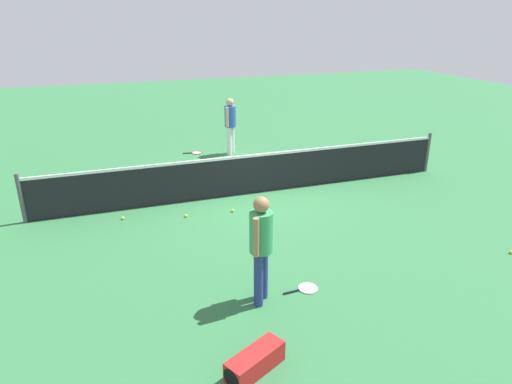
% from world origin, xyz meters
% --- Properties ---
extents(ground_plane, '(40.00, 40.00, 0.00)m').
position_xyz_m(ground_plane, '(0.00, 0.00, 0.00)').
color(ground_plane, '#2D6B3D').
extents(court_net, '(10.09, 0.09, 1.07)m').
position_xyz_m(court_net, '(0.00, 0.00, 0.50)').
color(court_net, '#4C4C51').
rests_on(court_net, ground_plane).
extents(player_near_side, '(0.48, 0.48, 1.70)m').
position_xyz_m(player_near_side, '(-1.32, -4.22, 1.01)').
color(player_near_side, navy).
rests_on(player_near_side, ground_plane).
extents(player_far_side, '(0.48, 0.48, 1.70)m').
position_xyz_m(player_far_side, '(0.42, 3.32, 1.01)').
color(player_far_side, white).
rests_on(player_far_side, ground_plane).
extents(tennis_racket_near_player, '(0.59, 0.33, 0.03)m').
position_xyz_m(tennis_racket_near_player, '(-0.53, -4.17, 0.01)').
color(tennis_racket_near_player, white).
rests_on(tennis_racket_near_player, ground_plane).
extents(tennis_racket_far_player, '(0.60, 0.36, 0.03)m').
position_xyz_m(tennis_racket_far_player, '(-0.59, 3.74, 0.01)').
color(tennis_racket_far_player, red).
rests_on(tennis_racket_far_player, ground_plane).
extents(tennis_ball_near_player, '(0.07, 0.07, 0.07)m').
position_xyz_m(tennis_ball_near_player, '(-1.80, -0.85, 0.03)').
color(tennis_ball_near_player, '#C6E033').
rests_on(tennis_ball_near_player, ground_plane).
extents(tennis_ball_by_net, '(0.07, 0.07, 0.07)m').
position_xyz_m(tennis_ball_by_net, '(-3.08, -0.53, 0.03)').
color(tennis_ball_by_net, '#C6E033').
rests_on(tennis_ball_by_net, ground_plane).
extents(tennis_ball_midcourt, '(0.07, 0.07, 0.07)m').
position_xyz_m(tennis_ball_midcourt, '(3.46, -4.35, 0.03)').
color(tennis_ball_midcourt, '#C6E033').
rests_on(tennis_ball_midcourt, ground_plane).
extents(tennis_ball_baseline, '(0.07, 0.07, 0.07)m').
position_xyz_m(tennis_ball_baseline, '(-0.78, -0.92, 0.03)').
color(tennis_ball_baseline, '#C6E033').
rests_on(tennis_ball_baseline, ground_plane).
extents(equipment_bag, '(0.84, 0.61, 0.28)m').
position_xyz_m(equipment_bag, '(-1.90, -5.58, 0.14)').
color(equipment_bag, '#B21E1E').
rests_on(equipment_bag, ground_plane).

